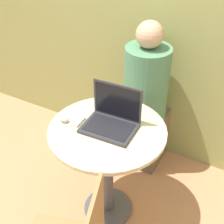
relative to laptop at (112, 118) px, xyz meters
The scene contains 7 objects.
ground_plane 0.83m from the laptop, 101.65° to the right, with size 12.00×12.00×0.00m, color tan.
back_wall 0.93m from the laptop, 90.64° to the left, with size 7.00×0.05×2.60m.
round_table 0.25m from the laptop, 101.65° to the right, with size 0.74×0.74×0.77m.
laptop is the anchor object (origin of this frame).
cell_phone 0.22m from the laptop, 160.09° to the right, with size 0.06×0.11×0.02m.
computer_mouse 0.31m from the laptop, 158.86° to the right, with size 0.07×0.04×0.04m.
person_seated 0.67m from the laptop, 91.34° to the left, with size 0.34×0.52×1.27m.
Camera 1 is at (0.75, -1.30, 1.97)m, focal length 50.00 mm.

